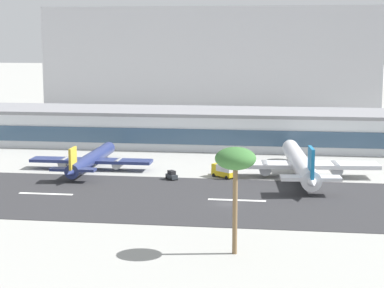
% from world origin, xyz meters
% --- Properties ---
extents(ground_plane, '(1400.00, 1400.00, 0.00)m').
position_xyz_m(ground_plane, '(0.00, 0.00, 0.00)').
color(ground_plane, '#9E9E99').
extents(runway_strip, '(800.00, 40.80, 0.08)m').
position_xyz_m(runway_strip, '(0.00, 3.41, 0.04)').
color(runway_strip, '#2D2D30').
rests_on(runway_strip, ground_plane).
extents(runway_centreline_dash_3, '(12.00, 1.20, 0.01)m').
position_xyz_m(runway_centreline_dash_3, '(-39.24, 3.41, 0.09)').
color(runway_centreline_dash_3, white).
rests_on(runway_centreline_dash_3, runway_strip).
extents(runway_centreline_dash_4, '(12.00, 1.20, 0.01)m').
position_xyz_m(runway_centreline_dash_4, '(1.93, 3.41, 0.09)').
color(runway_centreline_dash_4, white).
rests_on(runway_centreline_dash_4, runway_strip).
extents(terminal_building, '(210.16, 26.36, 11.15)m').
position_xyz_m(terminal_building, '(-11.48, 72.94, 5.58)').
color(terminal_building, silver).
rests_on(terminal_building, ground_plane).
extents(distant_hotel_block, '(142.95, 39.63, 46.06)m').
position_xyz_m(distant_hotel_block, '(-20.97, 166.50, 23.03)').
color(distant_hotel_block, '#BCBCC1').
rests_on(distant_hotel_block, ground_plane).
extents(airliner_gold_tail_gate_1, '(31.19, 39.03, 8.15)m').
position_xyz_m(airliner_gold_tail_gate_1, '(-37.20, 30.13, 2.60)').
color(airliner_gold_tail_gate_1, navy).
rests_on(airliner_gold_tail_gate_1, ground_plane).
extents(airliner_blue_tail_gate_2, '(38.10, 49.88, 10.42)m').
position_xyz_m(airliner_blue_tail_gate_2, '(15.37, 27.97, 3.32)').
color(airliner_blue_tail_gate_2, silver).
rests_on(airliner_blue_tail_gate_2, ground_plane).
extents(service_box_truck_0, '(6.20, 5.59, 3.25)m').
position_xyz_m(service_box_truck_0, '(-2.90, 25.67, 1.79)').
color(service_box_truck_0, gold).
rests_on(service_box_truck_0, ground_plane).
extents(service_baggage_tug_1, '(3.26, 3.49, 2.20)m').
position_xyz_m(service_baggage_tug_1, '(-14.85, 21.61, 1.05)').
color(service_baggage_tug_1, '#2D3338').
rests_on(service_baggage_tug_1, ground_plane).
extents(palm_tree_3, '(6.33, 6.33, 16.87)m').
position_xyz_m(palm_tree_3, '(4.01, -30.85, 14.69)').
color(palm_tree_3, brown).
rests_on(palm_tree_3, ground_plane).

